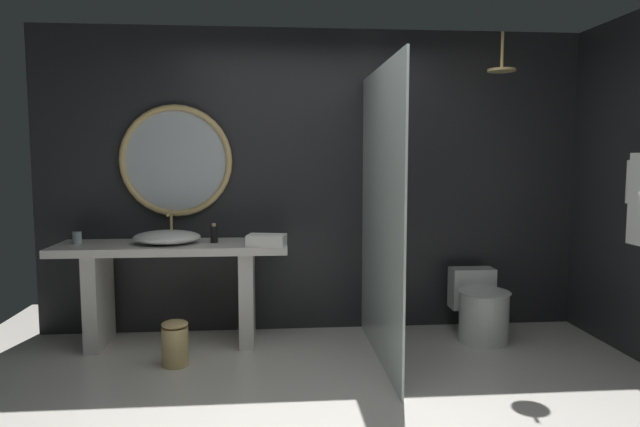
% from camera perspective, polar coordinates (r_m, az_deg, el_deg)
% --- Properties ---
extents(ground_plane, '(5.76, 5.76, 0.00)m').
position_cam_1_polar(ground_plane, '(3.42, 2.60, -20.61)').
color(ground_plane, silver).
extents(back_wall_panel, '(4.80, 0.10, 2.60)m').
position_cam_1_polar(back_wall_panel, '(4.96, -0.16, 3.24)').
color(back_wall_panel, '#232326').
rests_on(back_wall_panel, ground_plane).
extents(vanity_counter, '(1.83, 0.58, 0.82)m').
position_cam_1_polar(vanity_counter, '(4.74, -14.58, -6.06)').
color(vanity_counter, silver).
rests_on(vanity_counter, ground_plane).
extents(vessel_sink, '(0.53, 0.43, 0.23)m').
position_cam_1_polar(vessel_sink, '(4.67, -15.16, -2.31)').
color(vessel_sink, white).
rests_on(vessel_sink, vanity_counter).
extents(tumbler_cup, '(0.07, 0.07, 0.10)m').
position_cam_1_polar(tumbler_cup, '(4.91, -23.30, -2.26)').
color(tumbler_cup, silver).
rests_on(tumbler_cup, vanity_counter).
extents(soap_dispenser, '(0.06, 0.06, 0.16)m').
position_cam_1_polar(soap_dispenser, '(4.64, -10.64, -2.05)').
color(soap_dispenser, black).
rests_on(soap_dispenser, vanity_counter).
extents(round_wall_mirror, '(0.94, 0.05, 0.94)m').
position_cam_1_polar(round_wall_mirror, '(4.92, -14.32, 5.17)').
color(round_wall_mirror, tan).
extents(shower_glass_panel, '(0.02, 1.58, 2.17)m').
position_cam_1_polar(shower_glass_panel, '(4.20, 6.12, -0.18)').
color(shower_glass_panel, silver).
rests_on(shower_glass_panel, ground_plane).
extents(rain_shower_head, '(0.22, 0.22, 0.31)m').
position_cam_1_polar(rain_shower_head, '(4.85, 17.85, 13.84)').
color(rain_shower_head, tan).
extents(toilet, '(0.42, 0.62, 0.56)m').
position_cam_1_polar(toilet, '(4.95, 15.88, -9.17)').
color(toilet, white).
rests_on(toilet, ground_plane).
extents(waste_bin, '(0.19, 0.19, 0.34)m').
position_cam_1_polar(waste_bin, '(4.34, -14.40, -12.50)').
color(waste_bin, tan).
rests_on(waste_bin, ground_plane).
extents(folded_hand_towel, '(0.33, 0.25, 0.09)m').
position_cam_1_polar(folded_hand_towel, '(4.43, -5.41, -2.69)').
color(folded_hand_towel, white).
rests_on(folded_hand_towel, vanity_counter).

